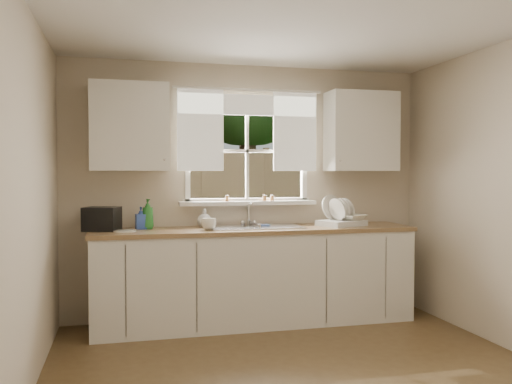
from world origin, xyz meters
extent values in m
cube|color=beige|center=(0.00, 2.00, 0.57)|extent=(3.60, 0.02, 1.15)
cube|color=beige|center=(0.00, 2.00, 2.33)|extent=(3.60, 0.02, 0.35)
cube|color=beige|center=(-1.20, 2.00, 1.65)|extent=(1.20, 0.02, 1.00)
cube|color=beige|center=(1.20, 2.00, 1.65)|extent=(1.20, 0.02, 1.00)
cube|color=beige|center=(-1.80, 0.00, 1.25)|extent=(0.02, 4.00, 2.50)
cube|color=silver|center=(0.00, 0.00, 2.50)|extent=(3.60, 4.00, 0.02)
cube|color=white|center=(0.00, 2.02, 1.15)|extent=(1.30, 0.06, 0.05)
cube|color=white|center=(0.00, 2.02, 2.15)|extent=(1.30, 0.06, 0.05)
cube|color=white|center=(-0.60, 2.02, 1.65)|extent=(0.05, 0.06, 1.05)
cube|color=white|center=(0.60, 2.02, 1.65)|extent=(0.05, 0.06, 1.05)
cube|color=white|center=(0.00, 2.02, 1.65)|extent=(0.03, 0.04, 1.00)
cube|color=white|center=(0.00, 2.02, 1.65)|extent=(1.20, 0.04, 0.03)
cube|color=white|center=(0.00, 1.96, 1.13)|extent=(1.38, 0.14, 0.04)
cylinder|color=white|center=(0.00, 1.94, 2.25)|extent=(1.50, 0.02, 0.02)
cube|color=white|center=(-0.48, 1.95, 1.85)|extent=(0.45, 0.02, 0.80)
cube|color=white|center=(0.48, 1.95, 1.85)|extent=(0.45, 0.02, 0.80)
cube|color=white|center=(0.00, 1.95, 2.10)|extent=(1.40, 0.02, 0.20)
cube|color=white|center=(0.00, 1.68, 0.43)|extent=(3.00, 0.62, 0.87)
cube|color=olive|center=(0.00, 1.68, 0.89)|extent=(3.04, 0.65, 0.04)
cube|color=white|center=(-1.15, 1.82, 1.85)|extent=(0.70, 0.33, 0.80)
cube|color=white|center=(1.15, 1.82, 1.85)|extent=(0.70, 0.33, 0.80)
cube|color=beige|center=(0.88, 1.99, 1.08)|extent=(0.08, 0.01, 0.12)
cylinder|color=brown|center=(0.16, 1.94, 1.18)|extent=(0.04, 0.04, 0.06)
cylinder|color=brown|center=(0.24, 1.94, 1.18)|extent=(0.04, 0.04, 0.06)
cylinder|color=brown|center=(-0.22, 1.94, 1.18)|extent=(0.04, 0.04, 0.06)
cube|color=#335421|center=(0.00, 7.00, -0.02)|extent=(20.00, 10.00, 0.02)
cube|color=#8F714F|center=(0.00, 5.00, 0.90)|extent=(8.00, 0.10, 1.80)
cube|color=maroon|center=(-1.20, 8.50, 1.10)|extent=(3.00, 3.00, 2.20)
cube|color=black|center=(-1.20, 8.50, 2.35)|extent=(3.20, 3.20, 0.30)
cylinder|color=#423021|center=(1.40, 8.00, 1.60)|extent=(0.36, 0.36, 3.20)
sphere|color=#214716|center=(1.40, 8.00, 4.00)|extent=(4.00, 4.00, 4.00)
sphere|color=#214716|center=(0.30, 9.50, 4.50)|extent=(3.20, 3.20, 3.20)
cube|color=#B7B7BC|center=(0.00, 1.71, 0.83)|extent=(0.84, 0.46, 0.18)
cube|color=#B7B7BC|center=(0.00, 1.71, 0.92)|extent=(0.88, 0.50, 0.01)
cube|color=#B7B7BC|center=(0.00, 1.71, 0.89)|extent=(0.02, 0.41, 0.14)
cylinder|color=silver|center=(0.00, 1.96, 1.02)|extent=(0.03, 0.03, 0.22)
cylinder|color=silver|center=(0.00, 1.88, 1.13)|extent=(0.02, 0.18, 0.02)
sphere|color=silver|center=(-0.06, 1.96, 0.94)|extent=(0.05, 0.05, 0.05)
sphere|color=silver|center=(0.06, 1.96, 0.94)|extent=(0.05, 0.05, 0.05)
cube|color=white|center=(0.87, 1.66, 0.94)|extent=(0.51, 0.45, 0.06)
cylinder|color=white|center=(0.82, 1.78, 1.09)|extent=(0.27, 0.17, 0.25)
cylinder|color=white|center=(0.81, 1.63, 1.08)|extent=(0.15, 0.23, 0.22)
cylinder|color=white|center=(0.87, 1.66, 1.08)|extent=(0.15, 0.23, 0.22)
cylinder|color=white|center=(0.92, 1.68, 1.08)|extent=(0.15, 0.23, 0.22)
imported|color=white|center=(0.98, 1.62, 0.99)|extent=(0.29, 0.29, 0.06)
imported|color=#297E2E|center=(-0.99, 1.81, 1.05)|extent=(0.14, 0.14, 0.28)
imported|color=#2D4DAC|center=(-1.06, 1.81, 1.01)|extent=(0.11, 0.11, 0.21)
imported|color=beige|center=(-0.46, 1.84, 1.00)|extent=(0.18, 0.18, 0.18)
cylinder|color=silver|center=(-1.20, 1.63, 0.92)|extent=(0.20, 0.20, 0.01)
imported|color=white|center=(-0.46, 1.59, 0.96)|extent=(0.16, 0.16, 0.11)
cube|color=black|center=(-1.40, 1.76, 1.02)|extent=(0.35, 0.33, 0.21)
camera|label=1|loc=(-1.23, -3.28, 1.43)|focal=38.00mm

